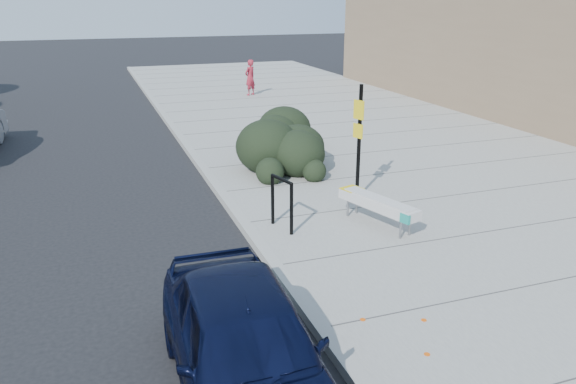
% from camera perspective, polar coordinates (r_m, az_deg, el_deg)
% --- Properties ---
extents(ground, '(120.00, 120.00, 0.00)m').
position_cam_1_polar(ground, '(9.59, -1.14, -8.27)').
color(ground, black).
rests_on(ground, ground).
extents(sidewalk_near, '(11.20, 50.00, 0.15)m').
position_cam_1_polar(sidewalk_near, '(16.08, 12.25, 3.07)').
color(sidewalk_near, gray).
rests_on(sidewalk_near, ground).
extents(curb_near, '(0.22, 50.00, 0.17)m').
position_cam_1_polar(curb_near, '(14.04, -7.65, 1.03)').
color(curb_near, '#9E9E99').
rests_on(curb_near, ground).
extents(bench, '(0.93, 1.93, 0.57)m').
position_cam_1_polar(bench, '(11.10, 9.13, -1.21)').
color(bench, gray).
rests_on(bench, sidewalk_near).
extents(bike_rack, '(0.23, 0.70, 1.04)m').
position_cam_1_polar(bike_rack, '(10.73, -0.63, -0.65)').
color(bike_rack, black).
rests_on(bike_rack, sidewalk_near).
extents(sign_post, '(0.14, 0.28, 2.54)m').
position_cam_1_polar(sign_post, '(12.28, 7.21, 5.73)').
color(sign_post, black).
rests_on(sign_post, sidewalk_near).
extents(hedge, '(2.40, 4.13, 1.47)m').
position_cam_1_polar(hedge, '(15.26, -0.63, 5.81)').
color(hedge, black).
rests_on(hedge, sidewalk_near).
extents(sedan_navy, '(1.77, 4.12, 1.39)m').
position_cam_1_polar(sedan_navy, '(6.59, -4.35, -15.35)').
color(sedan_navy, black).
rests_on(sedan_navy, ground).
extents(pedestrian, '(0.70, 0.64, 1.60)m').
position_cam_1_polar(pedestrian, '(26.14, -3.87, 11.54)').
color(pedestrian, maroon).
rests_on(pedestrian, sidewalk_near).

